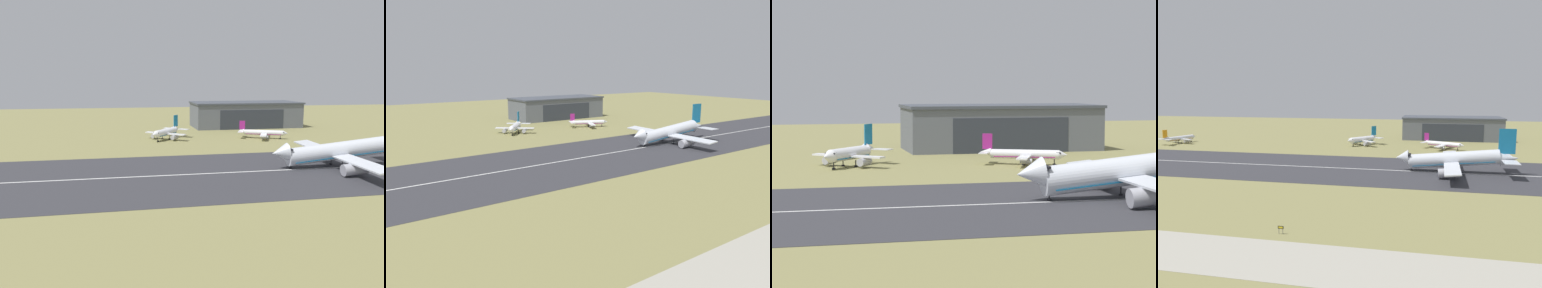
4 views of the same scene
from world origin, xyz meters
The scene contains 6 objects.
runway_strip centered at (0.00, 107.19, 0.03)m, with size 395.29×53.66×0.06m, color #333338.
runway_centreline centered at (0.00, 107.19, 0.07)m, with size 355.76×0.70×0.01m, color silver.
hangar_building centered at (64.39, 210.14, 7.02)m, with size 60.34×26.07×14.01m.
airplane_landing centered at (60.15, 108.11, 4.84)m, with size 43.90×48.83×16.64m.
airplane_parked_west centered at (58.17, 165.94, 2.62)m, with size 22.41×18.45×7.84m.
airplane_parked_centre centered at (14.70, 171.15, 3.21)m, with size 20.56×21.64×10.24m.
Camera 3 is at (1.15, -14.98, 20.58)m, focal length 70.00 mm.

